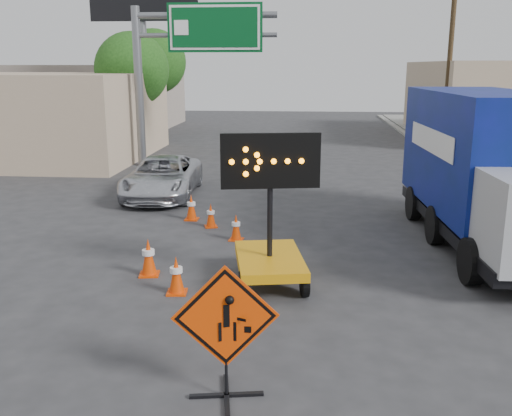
# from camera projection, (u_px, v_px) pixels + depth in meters

# --- Properties ---
(ground) EXTENTS (100.00, 100.00, 0.00)m
(ground) POSITION_uv_depth(u_px,v_px,m) (239.00, 399.00, 7.65)
(ground) COLOR #2D2D30
(ground) RESTS_ON ground
(curb_right) EXTENTS (0.40, 60.00, 0.12)m
(curb_right) POSITION_uv_depth(u_px,v_px,m) (475.00, 183.00, 21.50)
(curb_right) COLOR gray
(curb_right) RESTS_ON ground
(storefront_left_near) EXTENTS (14.00, 10.00, 4.00)m
(storefront_left_near) POSITION_uv_depth(u_px,v_px,m) (2.00, 116.00, 27.70)
(storefront_left_near) COLOR tan
(storefront_left_near) RESTS_ON ground
(storefront_left_far) EXTENTS (12.00, 10.00, 4.40)m
(storefront_left_far) POSITION_uv_depth(u_px,v_px,m) (89.00, 96.00, 41.26)
(storefront_left_far) COLOR gray
(storefront_left_far) RESTS_ON ground
(building_right_far) EXTENTS (10.00, 14.00, 4.60)m
(building_right_far) POSITION_uv_depth(u_px,v_px,m) (507.00, 100.00, 34.95)
(building_right_far) COLOR tan
(building_right_far) RESTS_ON ground
(highway_gantry) EXTENTS (6.18, 0.38, 6.90)m
(highway_gantry) POSITION_uv_depth(u_px,v_px,m) (184.00, 48.00, 24.15)
(highway_gantry) COLOR slate
(highway_gantry) RESTS_ON ground
(billboard) EXTENTS (6.10, 0.54, 9.85)m
(billboard) POSITION_uv_depth(u_px,v_px,m) (144.00, 10.00, 31.58)
(billboard) COLOR slate
(billboard) RESTS_ON ground
(utility_pole_far) EXTENTS (1.80, 0.26, 9.00)m
(utility_pole_far) POSITION_uv_depth(u_px,v_px,m) (450.00, 59.00, 29.01)
(utility_pole_far) COLOR #41301C
(utility_pole_far) RESTS_ON ground
(tree_left_near) EXTENTS (3.71, 3.71, 6.03)m
(tree_left_near) POSITION_uv_depth(u_px,v_px,m) (132.00, 70.00, 28.59)
(tree_left_near) COLOR #41301C
(tree_left_near) RESTS_ON ground
(tree_left_far) EXTENTS (4.10, 4.10, 6.66)m
(tree_left_far) POSITION_uv_depth(u_px,v_px,m) (154.00, 62.00, 36.30)
(tree_left_far) COLOR #41301C
(tree_left_far) RESTS_ON ground
(construction_sign) EXTENTS (1.41, 1.00, 1.88)m
(construction_sign) POSITION_uv_depth(u_px,v_px,m) (226.00, 329.00, 7.48)
(construction_sign) COLOR black
(construction_sign) RESTS_ON ground
(arrow_board) EXTENTS (1.94, 2.37, 3.10)m
(arrow_board) POSITION_uv_depth(u_px,v_px,m) (270.00, 251.00, 11.60)
(arrow_board) COLOR orange
(arrow_board) RESTS_ON ground
(pickup_truck) EXTENTS (2.53, 4.98, 1.35)m
(pickup_truck) POSITION_uv_depth(u_px,v_px,m) (162.00, 177.00, 19.42)
(pickup_truck) COLOR silver
(pickup_truck) RESTS_ON ground
(box_truck) EXTENTS (2.83, 8.00, 3.75)m
(box_truck) POSITION_uv_depth(u_px,v_px,m) (486.00, 178.00, 13.87)
(box_truck) COLOR black
(box_truck) RESTS_ON ground
(cone_a) EXTENTS (0.42, 0.42, 0.76)m
(cone_a) POSITION_uv_depth(u_px,v_px,m) (176.00, 275.00, 11.14)
(cone_a) COLOR #DE3B04
(cone_a) RESTS_ON ground
(cone_b) EXTENTS (0.47, 0.47, 0.81)m
(cone_b) POSITION_uv_depth(u_px,v_px,m) (149.00, 257.00, 12.10)
(cone_b) COLOR #DE3B04
(cone_b) RESTS_ON ground
(cone_c) EXTENTS (0.38, 0.38, 0.68)m
(cone_c) POSITION_uv_depth(u_px,v_px,m) (236.00, 227.00, 14.57)
(cone_c) COLOR #DE3B04
(cone_c) RESTS_ON ground
(cone_d) EXTENTS (0.42, 0.42, 0.66)m
(cone_d) POSITION_uv_depth(u_px,v_px,m) (211.00, 215.00, 15.76)
(cone_d) COLOR #DE3B04
(cone_d) RESTS_ON ground
(cone_e) EXTENTS (0.38, 0.38, 0.75)m
(cone_e) POSITION_uv_depth(u_px,v_px,m) (191.00, 207.00, 16.49)
(cone_e) COLOR #DE3B04
(cone_e) RESTS_ON ground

